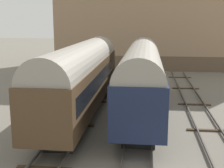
{
  "coord_description": "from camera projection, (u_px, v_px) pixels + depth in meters",
  "views": [
    {
      "loc": [
        0.39,
        -9.84,
        6.8
      ],
      "look_at": [
        -2.12,
        12.05,
        2.2
      ],
      "focal_mm": 50.0,
      "sensor_mm": 36.0,
      "label": 1
    }
  ],
  "objects": [
    {
      "name": "train_car_brown",
      "position": [
        82.0,
        74.0,
        22.27
      ],
      "size": [
        2.87,
        17.65,
        5.17
      ],
      "color": "black",
      "rests_on": "ground"
    },
    {
      "name": "train_car_navy",
      "position": [
        142.0,
        74.0,
        22.45
      ],
      "size": [
        2.86,
        16.75,
        5.08
      ],
      "color": "black",
      "rests_on": "ground"
    }
  ]
}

